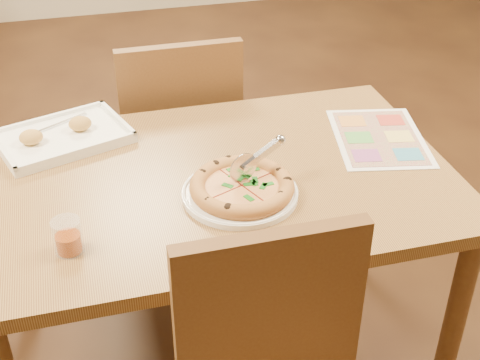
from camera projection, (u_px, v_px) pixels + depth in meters
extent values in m
plane|color=#331E0E|center=(220.00, 356.00, 2.23)|extent=(7.00, 7.00, 0.00)
cube|color=olive|center=(216.00, 181.00, 1.84)|extent=(1.30, 0.85, 0.04)
cylinder|color=brown|center=(20.00, 239.00, 2.21)|extent=(0.06, 0.06, 0.68)
cylinder|color=brown|center=(453.00, 328.00, 1.87)|extent=(0.06, 0.06, 0.68)
cylinder|color=brown|center=(351.00, 188.00, 2.46)|extent=(0.06, 0.06, 0.68)
cube|color=brown|center=(270.00, 316.00, 1.44)|extent=(0.42, 0.04, 0.45)
cube|color=brown|center=(176.00, 138.00, 2.54)|extent=(0.42, 0.42, 0.04)
cube|color=brown|center=(182.00, 108.00, 2.27)|extent=(0.42, 0.04, 0.45)
cylinder|color=white|center=(240.00, 193.00, 1.74)|extent=(0.36, 0.36, 0.02)
cylinder|color=#C28142|center=(242.00, 189.00, 1.74)|extent=(0.26, 0.26, 0.01)
cylinder|color=#DFB979|center=(242.00, 186.00, 1.73)|extent=(0.23, 0.23, 0.01)
torus|color=#C28142|center=(242.00, 186.00, 1.73)|extent=(0.27, 0.27, 0.04)
cylinder|color=silver|center=(243.00, 168.00, 1.72)|extent=(0.08, 0.03, 0.08)
cube|color=silver|center=(262.00, 154.00, 1.74)|extent=(0.12, 0.06, 0.06)
cube|color=white|center=(63.00, 138.00, 1.98)|extent=(0.43, 0.36, 0.02)
cube|color=silver|center=(63.00, 134.00, 1.97)|extent=(0.16, 0.10, 0.00)
ellipsoid|color=gold|center=(31.00, 137.00, 1.92)|extent=(0.07, 0.06, 0.04)
ellipsoid|color=gold|center=(80.00, 124.00, 1.99)|extent=(0.07, 0.06, 0.04)
cylinder|color=#90370B|center=(69.00, 243.00, 1.55)|extent=(0.06, 0.06, 0.04)
cylinder|color=white|center=(68.00, 236.00, 1.54)|extent=(0.07, 0.07, 0.09)
cube|color=white|center=(379.00, 138.00, 2.00)|extent=(0.33, 0.41, 0.00)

